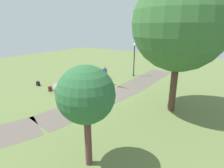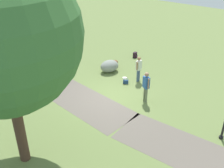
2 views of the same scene
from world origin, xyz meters
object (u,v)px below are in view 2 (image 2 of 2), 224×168
(frisbee_on_grass, at_px, (125,78))
(woman_with_handbag, at_px, (139,67))
(man_near_boulder, at_px, (146,85))
(lawn_boulder, at_px, (109,66))
(handbag_on_grass, at_px, (126,81))
(backpack_by_boulder, at_px, (115,64))
(large_shade_tree, at_px, (0,36))
(spare_backpack_on_lawn, at_px, (135,55))

(frisbee_on_grass, bearing_deg, woman_with_handbag, -171.04)
(man_near_boulder, bearing_deg, woman_with_handbag, -49.41)
(lawn_boulder, distance_m, frisbee_on_grass, 1.38)
(handbag_on_grass, distance_m, backpack_by_boulder, 2.53)
(lawn_boulder, height_order, handbag_on_grass, lawn_boulder)
(woman_with_handbag, distance_m, frisbee_on_grass, 1.29)
(large_shade_tree, distance_m, spare_backpack_on_lawn, 12.55)
(backpack_by_boulder, relative_size, spare_backpack_on_lawn, 1.00)
(large_shade_tree, xyz_separation_m, woman_with_handbag, (-0.25, -8.38, -4.28))
(large_shade_tree, relative_size, woman_with_handbag, 4.89)
(spare_backpack_on_lawn, bearing_deg, man_near_boulder, 126.98)
(handbag_on_grass, bearing_deg, man_near_boulder, 151.75)
(lawn_boulder, relative_size, woman_with_handbag, 0.93)
(lawn_boulder, height_order, frisbee_on_grass, lawn_boulder)
(handbag_on_grass, relative_size, spare_backpack_on_lawn, 0.92)
(lawn_boulder, xyz_separation_m, frisbee_on_grass, (-1.32, 0.16, -0.38))
(lawn_boulder, xyz_separation_m, handbag_on_grass, (-1.78, 0.75, -0.25))
(spare_backpack_on_lawn, bearing_deg, frisbee_on_grass, 110.60)
(woman_with_handbag, bearing_deg, backpack_by_boulder, -20.93)
(handbag_on_grass, distance_m, spare_backpack_on_lawn, 4.06)
(woman_with_handbag, height_order, handbag_on_grass, woman_with_handbag)
(handbag_on_grass, relative_size, frisbee_on_grass, 1.35)
(woman_with_handbag, distance_m, man_near_boulder, 2.34)
(woman_with_handbag, relative_size, spare_backpack_on_lawn, 4.03)
(lawn_boulder, height_order, man_near_boulder, man_near_boulder)
(frisbee_on_grass, bearing_deg, spare_backpack_on_lawn, -69.40)
(spare_backpack_on_lawn, height_order, frisbee_on_grass, spare_backpack_on_lawn)
(backpack_by_boulder, bearing_deg, lawn_boulder, 99.90)
(large_shade_tree, distance_m, frisbee_on_grass, 9.76)
(man_near_boulder, distance_m, frisbee_on_grass, 3.08)
(large_shade_tree, bearing_deg, man_near_boulder, -105.02)
(backpack_by_boulder, relative_size, frisbee_on_grass, 1.46)
(man_near_boulder, height_order, spare_backpack_on_lawn, man_near_boulder)
(lawn_boulder, xyz_separation_m, backpack_by_boulder, (0.15, -0.88, -0.20))
(man_near_boulder, bearing_deg, large_shade_tree, 74.98)
(frisbee_on_grass, bearing_deg, lawn_boulder, -7.03)
(large_shade_tree, distance_m, man_near_boulder, 8.02)
(lawn_boulder, bearing_deg, backpack_by_boulder, -80.10)
(large_shade_tree, distance_m, woman_with_handbag, 9.41)
(man_near_boulder, bearing_deg, frisbee_on_grass, -34.13)
(woman_with_handbag, height_order, spare_backpack_on_lawn, woman_with_handbag)
(man_near_boulder, height_order, handbag_on_grass, man_near_boulder)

